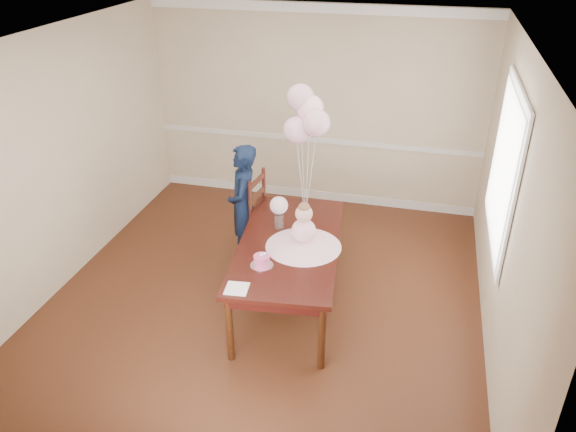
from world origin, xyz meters
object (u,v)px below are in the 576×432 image
Objects in this scene: dining_table_top at (289,245)px; birthday_cake at (262,260)px; dining_chair_seat at (275,225)px; woman at (243,206)px.

birthday_cake is at bearing -113.96° from dining_table_top.
dining_table_top is at bearing 72.28° from birthday_cake.
dining_table_top is at bearing -57.97° from dining_chair_seat.
woman is at bearing 116.10° from birthday_cake.
woman is (-0.71, 0.68, 0.01)m from dining_table_top.
dining_table_top is 13.33× the size of birthday_cake.
dining_chair_seat is at bearing 90.02° from woman.
birthday_cake is (-0.15, -0.47, 0.08)m from dining_table_top.
birthday_cake reaches higher than dining_table_top.
woman is (-0.56, 1.15, -0.07)m from birthday_cake.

